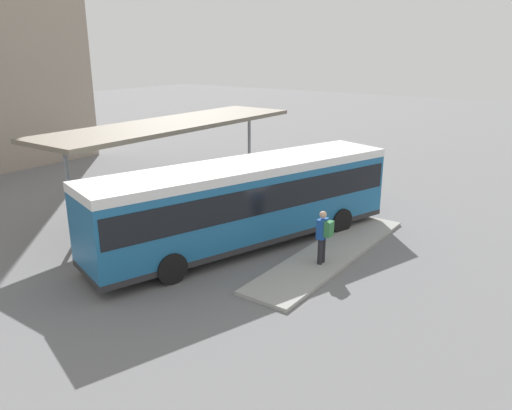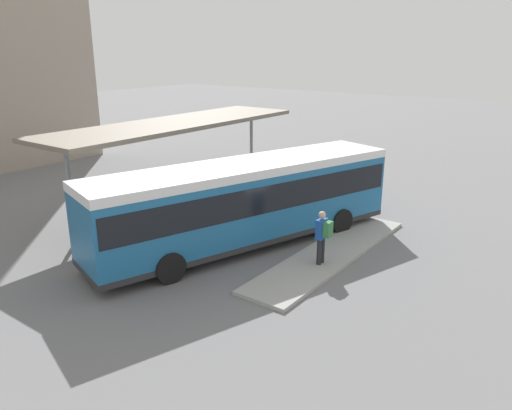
% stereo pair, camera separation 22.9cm
% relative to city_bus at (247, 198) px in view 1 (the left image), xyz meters
% --- Properties ---
extents(ground_plane, '(120.00, 120.00, 0.00)m').
position_rel_city_bus_xyz_m(ground_plane, '(-0.01, 0.00, -1.80)').
color(ground_plane, slate).
extents(curb_island, '(8.64, 1.80, 0.12)m').
position_rel_city_bus_xyz_m(curb_island, '(0.99, -2.93, -1.74)').
color(curb_island, '#9E9E99').
rests_on(curb_island, ground_plane).
extents(city_bus, '(11.95, 5.91, 3.06)m').
position_rel_city_bus_xyz_m(city_bus, '(0.00, 0.00, 0.00)').
color(city_bus, '#1E6093').
rests_on(city_bus, ground_plane).
extents(pedestrian_waiting, '(0.44, 0.46, 1.80)m').
position_rel_city_bus_xyz_m(pedestrian_waiting, '(-0.07, -3.16, -0.64)').
color(pedestrian_waiting, '#232328').
rests_on(pedestrian_waiting, curb_island).
extents(bicycle_red, '(0.48, 1.66, 0.72)m').
position_rel_city_bus_xyz_m(bicycle_red, '(8.97, -0.05, -1.43)').
color(bicycle_red, black).
rests_on(bicycle_red, ground_plane).
extents(bicycle_green, '(0.48, 1.67, 0.72)m').
position_rel_city_bus_xyz_m(bicycle_green, '(9.06, 0.63, -1.43)').
color(bicycle_green, black).
rests_on(bicycle_green, ground_plane).
extents(bicycle_yellow, '(0.48, 1.61, 0.70)m').
position_rel_city_bus_xyz_m(bicycle_yellow, '(9.04, 1.32, -1.45)').
color(bicycle_yellow, black).
rests_on(bicycle_yellow, ground_plane).
extents(bicycle_white, '(0.48, 1.69, 0.73)m').
position_rel_city_bus_xyz_m(bicycle_white, '(8.98, 2.01, -1.43)').
color(bicycle_white, black).
rests_on(bicycle_white, ground_plane).
extents(station_shelter, '(12.76, 3.42, 3.84)m').
position_rel_city_bus_xyz_m(station_shelter, '(1.86, 5.27, 1.91)').
color(station_shelter, '#706656').
rests_on(station_shelter, ground_plane).
extents(potted_planter_near_shelter, '(0.90, 0.90, 1.40)m').
position_rel_city_bus_xyz_m(potted_planter_near_shelter, '(2.74, 2.17, -1.07)').
color(potted_planter_near_shelter, slate).
rests_on(potted_planter_near_shelter, ground_plane).
extents(potted_planter_far_side, '(0.71, 0.71, 1.11)m').
position_rel_city_bus_xyz_m(potted_planter_far_side, '(4.28, 2.18, -1.21)').
color(potted_planter_far_side, slate).
rests_on(potted_planter_far_side, ground_plane).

